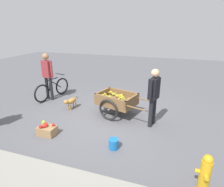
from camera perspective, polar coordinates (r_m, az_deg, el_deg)
ground_plane at (r=5.63m, az=-0.97°, el=-7.59°), size 24.00×24.00×0.00m
fruit_cart at (r=5.70m, az=1.43°, el=-2.38°), size 1.80×1.19×0.71m
vendor_person at (r=5.03m, az=12.53°, el=0.19°), size 0.29×0.55×1.58m
bicycle at (r=7.41m, az=-17.54°, el=1.30°), size 0.51×1.64×0.85m
cyclist_person at (r=7.14m, az=-18.99°, el=6.10°), size 0.51×0.26×1.70m
dog at (r=6.29m, az=-12.33°, el=-2.32°), size 0.25×0.67×0.40m
fire_hydrant at (r=3.67m, az=26.38°, el=-20.60°), size 0.25×0.25×0.67m
plastic_bucket at (r=4.34m, az=0.50°, el=-14.97°), size 0.22×0.22×0.23m
apple_crate at (r=5.08m, az=-19.10°, el=-10.37°), size 0.44×0.32×0.32m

